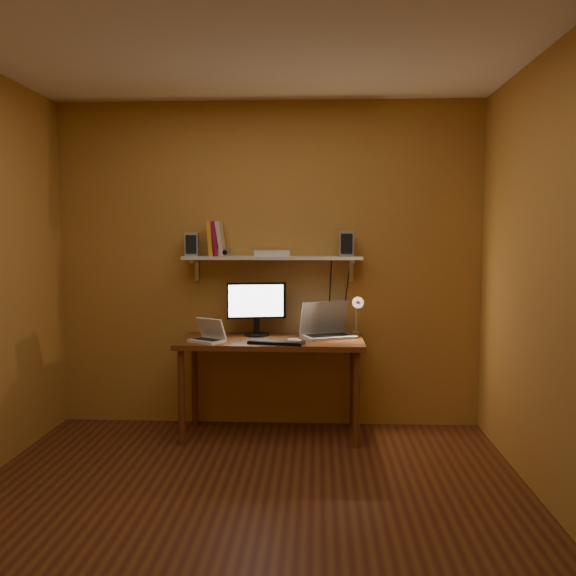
# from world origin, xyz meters

# --- Properties ---
(room) EXTENTS (3.44, 3.24, 2.64)m
(room) POSITION_xyz_m (0.00, 0.00, 1.30)
(room) COLOR #5B3117
(room) RESTS_ON ground
(desk) EXTENTS (1.40, 0.60, 0.75)m
(desk) POSITION_xyz_m (0.04, 1.28, 0.66)
(desk) COLOR brown
(desk) RESTS_ON ground
(wall_shelf) EXTENTS (1.40, 0.25, 0.21)m
(wall_shelf) POSITION_xyz_m (0.04, 1.47, 1.36)
(wall_shelf) COLOR silver
(wall_shelf) RESTS_ON room
(monitor) EXTENTS (0.46, 0.23, 0.42)m
(monitor) POSITION_xyz_m (-0.08, 1.45, 0.99)
(monitor) COLOR black
(monitor) RESTS_ON desk
(laptop) EXTENTS (0.46, 0.40, 0.28)m
(laptop) POSITION_xyz_m (0.47, 1.41, 0.82)
(laptop) COLOR gray
(laptop) RESTS_ON desk
(netbook) EXTENTS (0.29, 0.27, 0.18)m
(netbook) POSITION_xyz_m (-0.41, 1.15, 0.80)
(netbook) COLOR silver
(netbook) RESTS_ON desk
(keyboard) EXTENTS (0.43, 0.22, 0.02)m
(keyboard) POSITION_xyz_m (0.10, 1.09, 0.76)
(keyboard) COLOR black
(keyboard) RESTS_ON desk
(mouse) EXTENTS (0.12, 0.09, 0.04)m
(mouse) POSITION_xyz_m (0.23, 1.10, 0.77)
(mouse) COLOR silver
(mouse) RESTS_ON desk
(desk_lamp) EXTENTS (0.09, 0.23, 0.38)m
(desk_lamp) POSITION_xyz_m (0.70, 1.41, 0.96)
(desk_lamp) COLOR silver
(desk_lamp) RESTS_ON desk
(speaker_left) EXTENTS (0.11, 0.11, 0.19)m
(speaker_left) POSITION_xyz_m (-0.60, 1.48, 1.47)
(speaker_left) COLOR gray
(speaker_left) RESTS_ON wall_shelf
(speaker_right) EXTENTS (0.11, 0.11, 0.20)m
(speaker_right) POSITION_xyz_m (0.62, 1.47, 1.47)
(speaker_right) COLOR gray
(speaker_right) RESTS_ON wall_shelf
(books) EXTENTS (0.14, 0.19, 0.27)m
(books) POSITION_xyz_m (-0.40, 1.48, 1.51)
(books) COLOR orange
(books) RESTS_ON wall_shelf
(shelf_camera) EXTENTS (0.11, 0.07, 0.06)m
(shelf_camera) POSITION_xyz_m (-0.33, 1.42, 1.41)
(shelf_camera) COLOR silver
(shelf_camera) RESTS_ON wall_shelf
(router) EXTENTS (0.30, 0.22, 0.05)m
(router) POSITION_xyz_m (0.03, 1.48, 1.40)
(router) COLOR silver
(router) RESTS_ON wall_shelf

